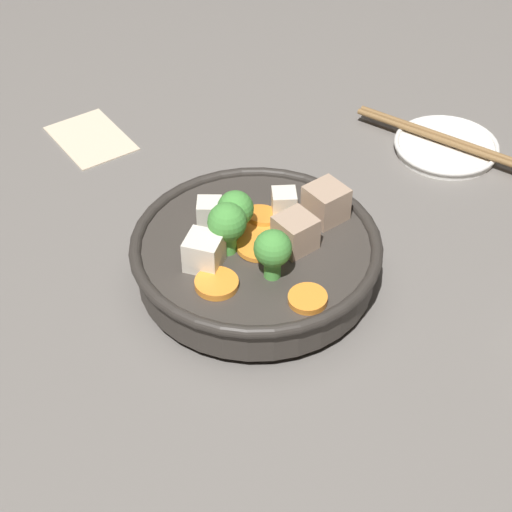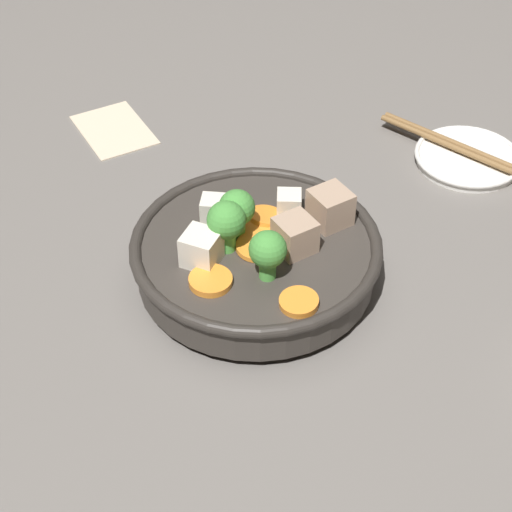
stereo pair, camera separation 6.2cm
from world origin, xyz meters
The scene contains 5 objects.
ground_plane centered at (0.00, 0.00, 0.00)m, with size 3.00×3.00×0.00m, color slate.
stirfry_bowl centered at (0.00, 0.00, 0.04)m, with size 0.25×0.25×0.10m.
side_saucer centered at (-0.14, 0.29, 0.01)m, with size 0.13×0.13×0.01m.
napkin centered at (-0.30, -0.11, 0.00)m, with size 0.13×0.10×0.00m.
chopsticks_pair centered at (-0.14, 0.29, 0.02)m, with size 0.20×0.15×0.01m.
Camera 2 is at (0.61, -0.14, 0.59)m, focal length 60.00 mm.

